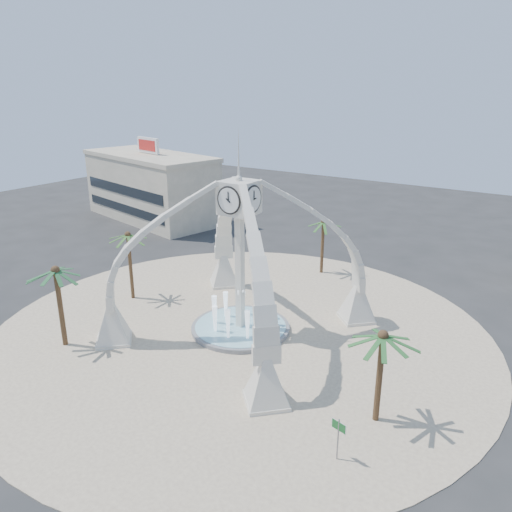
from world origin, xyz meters
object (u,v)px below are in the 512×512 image
Objects in this scene: fountain at (241,327)px; street_sign at (338,431)px; palm_east at (383,337)px; palm_north at (323,223)px; clock_tower at (240,255)px; palm_west at (128,236)px; palm_south at (55,271)px.

fountain is 15.96m from street_sign.
palm_east is 24.72m from palm_north.
fountain is at bearing 160.15° from palm_east.
palm_north is 28.44m from street_sign.
clock_tower is 15.58m from palm_north.
palm_west is (-12.16, -0.38, 5.83)m from fountain.
street_sign is at bearing -61.37° from palm_north.
palm_east reaches higher than palm_north.
clock_tower reaches higher than street_sign.
street_sign is at bearing -96.15° from palm_east.
palm_west reaches higher than fountain.
palm_east is 23.66m from palm_south.
clock_tower is 2.24× the size of fountain.
clock_tower is 6.20m from fountain.
palm_south reaches higher than palm_west.
palm_east is at bearing -19.85° from clock_tower.
clock_tower is at bearing 1.80° from palm_west.
palm_east reaches higher than fountain.
palm_south is at bearing -75.41° from palm_west.
street_sign is (12.95, -9.21, -4.66)m from clock_tower.
palm_west is (-25.57, 4.46, 0.56)m from palm_east.
clock_tower is at bearing -87.92° from palm_north.
fountain is 16.41m from palm_north.
palm_west is 1.00× the size of palm_south.
palm_east reaches higher than street_sign.
palm_south is (-9.21, -25.06, 0.53)m from palm_north.
clock_tower is at bearing 44.24° from palm_south.
palm_west is (-12.16, -0.38, -0.37)m from clock_tower.
palm_west is 1.10× the size of palm_north.
palm_north is at bearing 92.08° from clock_tower.
clock_tower is 13.65m from palm_south.
palm_south is (-23.19, -4.68, 0.50)m from palm_east.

